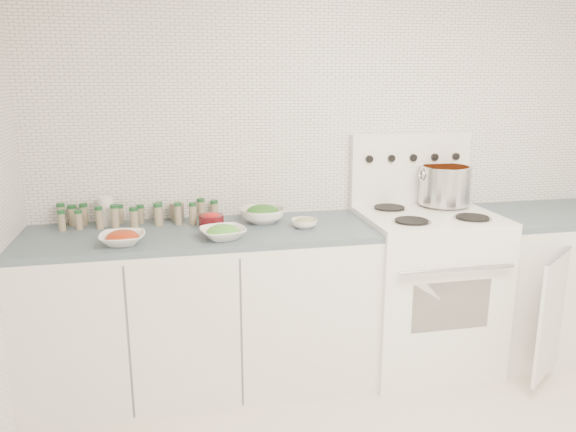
% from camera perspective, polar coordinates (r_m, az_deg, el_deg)
% --- Properties ---
extents(room_walls, '(3.54, 3.04, 2.52)m').
position_cam_1_polar(room_walls, '(1.97, 17.42, 9.25)').
color(room_walls, white).
rests_on(room_walls, ground).
extents(counter_left, '(1.85, 0.62, 0.90)m').
position_cam_1_polar(counter_left, '(3.16, -8.66, -9.39)').
color(counter_left, white).
rests_on(counter_left, ground).
extents(stove, '(0.76, 0.70, 1.36)m').
position_cam_1_polar(stove, '(3.45, 13.65, -6.78)').
color(stove, white).
rests_on(stove, ground).
extents(counter_right, '(0.89, 0.87, 0.90)m').
position_cam_1_polar(counter_right, '(3.88, 24.73, -6.10)').
color(counter_right, white).
rests_on(counter_right, ground).
extents(stock_pot, '(0.32, 0.30, 0.23)m').
position_cam_1_polar(stock_pot, '(3.51, 15.65, 3.21)').
color(stock_pot, silver).
rests_on(stock_pot, stove).
extents(bowl_tomato, '(0.23, 0.23, 0.07)m').
position_cam_1_polar(bowl_tomato, '(2.86, -16.48, -2.15)').
color(bowl_tomato, white).
rests_on(bowl_tomato, counter_left).
extents(bowl_snowpea, '(0.27, 0.27, 0.08)m').
position_cam_1_polar(bowl_snowpea, '(2.85, -6.63, -1.67)').
color(bowl_snowpea, white).
rests_on(bowl_snowpea, counter_left).
extents(bowl_broccoli, '(0.30, 0.30, 0.10)m').
position_cam_1_polar(bowl_broccoli, '(3.16, -2.60, 0.22)').
color(bowl_broccoli, white).
rests_on(bowl_broccoli, counter_left).
extents(bowl_zucchini, '(0.16, 0.16, 0.06)m').
position_cam_1_polar(bowl_zucchini, '(3.04, 1.66, -0.68)').
color(bowl_zucchini, white).
rests_on(bowl_zucchini, counter_left).
extents(bowl_pepper, '(0.13, 0.13, 0.08)m').
position_cam_1_polar(bowl_pepper, '(3.08, -7.79, -0.39)').
color(bowl_pepper, '#530E14').
rests_on(bowl_pepper, counter_left).
extents(salt_canister, '(0.10, 0.10, 0.16)m').
position_cam_1_polar(salt_canister, '(3.24, -17.97, 0.51)').
color(salt_canister, white).
rests_on(salt_canister, counter_left).
extents(tin_can, '(0.10, 0.10, 0.10)m').
position_cam_1_polar(tin_can, '(3.24, -11.19, 0.43)').
color(tin_can, '#AA9F90').
rests_on(tin_can, counter_left).
extents(spice_cluster, '(0.88, 0.16, 0.13)m').
position_cam_1_polar(spice_cluster, '(3.21, -15.66, 0.16)').
color(spice_cluster, gray).
rests_on(spice_cluster, counter_left).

